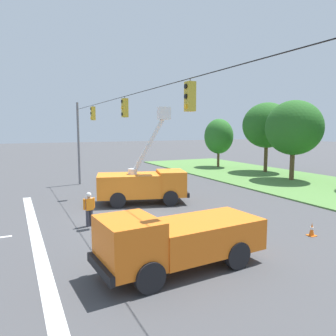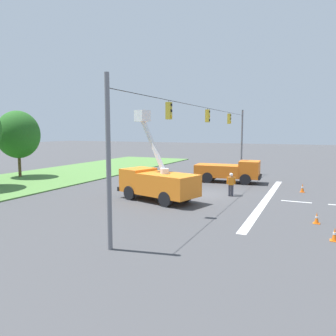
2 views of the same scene
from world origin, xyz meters
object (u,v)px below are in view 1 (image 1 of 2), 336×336
object	(u,v)px
tree_far_west	(219,136)
utility_truck_bucket_lift	(143,183)
tree_west	(267,125)
traffic_cone_foreground_right	(312,230)
tree_centre	(294,128)
utility_truck_support_near	(178,239)
road_worker	(89,207)

from	to	relation	value
tree_far_west	utility_truck_bucket_lift	world-z (taller)	utility_truck_bucket_lift
tree_far_west	utility_truck_bucket_lift	size ratio (longest dim) A/B	0.96
tree_west	traffic_cone_foreground_right	bearing A→B (deg)	-36.69
tree_west	tree_centre	distance (m)	5.78
tree_centre	traffic_cone_foreground_right	size ratio (longest dim) A/B	12.08
tree_centre	utility_truck_bucket_lift	distance (m)	16.75
tree_far_west	tree_centre	size ratio (longest dim) A/B	0.81
tree_west	utility_truck_support_near	bearing A→B (deg)	-48.34
road_worker	traffic_cone_foreground_right	size ratio (longest dim) A/B	2.83
tree_centre	road_worker	distance (m)	21.82
tree_far_west	utility_truck_bucket_lift	xyz separation A→B (m)	(14.32, -15.75, -2.56)
utility_truck_support_near	tree_west	bearing A→B (deg)	131.66
road_worker	tree_far_west	bearing A→B (deg)	131.79
tree_far_west	traffic_cone_foreground_right	size ratio (longest dim) A/B	9.79
tree_centre	utility_truck_support_near	xyz separation A→B (m)	(12.77, -18.79, -3.88)
utility_truck_support_near	traffic_cone_foreground_right	xyz separation A→B (m)	(-0.50, 7.30, -0.82)
tree_west	utility_truck_support_near	xyz separation A→B (m)	(18.28, -20.55, -4.16)
traffic_cone_foreground_right	utility_truck_bucket_lift	bearing A→B (deg)	-154.27
tree_far_west	road_worker	size ratio (longest dim) A/B	3.46
tree_west	utility_truck_bucket_lift	distance (m)	20.04
tree_far_west	traffic_cone_foreground_right	xyz separation A→B (m)	(23.97, -11.10, -3.64)
tree_west	tree_far_west	bearing A→B (deg)	-160.92
tree_centre	traffic_cone_foreground_right	bearing A→B (deg)	-43.11
tree_west	utility_truck_bucket_lift	xyz separation A→B (m)	(8.13, -17.89, -3.90)
tree_west	road_worker	world-z (taller)	tree_west
tree_far_west	tree_west	xyz separation A→B (m)	(6.19, 2.14, 1.34)
tree_far_west	tree_west	bearing A→B (deg)	19.08
tree_far_west	utility_truck_support_near	size ratio (longest dim) A/B	0.98
road_worker	traffic_cone_foreground_right	world-z (taller)	road_worker
road_worker	utility_truck_support_near	bearing A→B (deg)	14.83
utility_truck_bucket_lift	road_worker	distance (m)	5.71
tree_far_west	utility_truck_support_near	bearing A→B (deg)	-36.94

